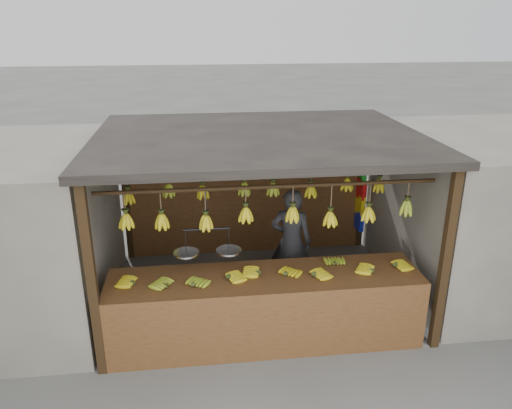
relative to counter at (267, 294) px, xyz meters
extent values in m
plane|color=#5B5B57|center=(0.06, 1.24, -0.72)|extent=(80.00, 80.00, 0.00)
cube|color=black|center=(-1.94, -0.26, 0.43)|extent=(0.10, 0.10, 2.30)
cube|color=black|center=(2.06, -0.26, 0.43)|extent=(0.10, 0.10, 2.30)
cube|color=black|center=(-1.94, 2.74, 0.43)|extent=(0.10, 0.10, 2.30)
cube|color=black|center=(2.06, 2.74, 0.43)|extent=(0.10, 0.10, 2.30)
cube|color=black|center=(0.06, 1.24, 1.63)|extent=(4.30, 3.30, 0.10)
cylinder|color=black|center=(0.06, 0.24, 1.28)|extent=(4.00, 0.05, 0.05)
cylinder|color=black|center=(0.06, 1.24, 1.28)|extent=(4.00, 0.05, 0.05)
cylinder|color=black|center=(0.06, 2.24, 1.28)|extent=(4.00, 0.05, 0.05)
cube|color=#57351A|center=(0.06, 2.74, 0.18)|extent=(4.00, 0.06, 1.80)
cube|color=slate|center=(3.66, 1.24, 0.43)|extent=(3.00, 3.00, 2.30)
cube|color=#57351A|center=(0.00, 0.14, 0.14)|extent=(3.81, 0.85, 0.08)
cube|color=#57351A|center=(0.00, -0.29, -0.27)|extent=(3.81, 0.04, 0.90)
cube|color=black|center=(-1.81, -0.24, -0.31)|extent=(0.07, 0.07, 0.82)
cube|color=black|center=(1.80, -0.24, -0.31)|extent=(0.07, 0.07, 0.82)
cube|color=black|center=(-1.81, 0.51, -0.31)|extent=(0.07, 0.07, 0.82)
cube|color=black|center=(1.80, 0.51, -0.31)|extent=(0.07, 0.07, 0.82)
ellipsoid|color=gold|center=(-1.56, 0.11, 0.21)|extent=(0.28, 0.24, 0.06)
ellipsoid|color=#92A523|center=(-1.17, -0.01, 0.21)|extent=(0.30, 0.29, 0.06)
ellipsoid|color=#92A523|center=(-0.86, -0.05, 0.21)|extent=(0.28, 0.30, 0.06)
ellipsoid|color=gold|center=(-0.45, 0.06, 0.21)|extent=(0.28, 0.25, 0.06)
ellipsoid|color=gold|center=(-0.08, 0.18, 0.21)|extent=(0.27, 0.22, 0.06)
ellipsoid|color=gold|center=(0.25, 0.07, 0.21)|extent=(0.29, 0.30, 0.06)
ellipsoid|color=gold|center=(0.58, 0.00, 0.21)|extent=(0.29, 0.26, 0.06)
ellipsoid|color=#92A523|center=(0.91, 0.27, 0.21)|extent=(0.20, 0.25, 0.06)
ellipsoid|color=gold|center=(1.31, 0.05, 0.21)|extent=(0.30, 0.28, 0.06)
ellipsoid|color=gold|center=(1.64, 0.12, 0.21)|extent=(0.27, 0.22, 0.06)
ellipsoid|color=gold|center=(-1.60, 0.25, 0.93)|extent=(0.16, 0.16, 0.28)
ellipsoid|color=gold|center=(-1.20, 0.26, 0.90)|extent=(0.16, 0.16, 0.28)
ellipsoid|color=gold|center=(-0.69, 0.23, 0.87)|extent=(0.16, 0.16, 0.28)
ellipsoid|color=gold|center=(-0.23, 0.21, 0.96)|extent=(0.16, 0.16, 0.28)
ellipsoid|color=gold|center=(0.33, 0.21, 0.93)|extent=(0.16, 0.16, 0.28)
ellipsoid|color=gold|center=(0.79, 0.21, 0.85)|extent=(0.16, 0.16, 0.28)
ellipsoid|color=gold|center=(1.27, 0.23, 0.88)|extent=(0.16, 0.16, 0.28)
ellipsoid|color=#92A523|center=(1.74, 0.23, 0.94)|extent=(0.16, 0.16, 0.28)
ellipsoid|color=gold|center=(-1.69, 1.21, 0.89)|extent=(0.16, 0.16, 0.28)
ellipsoid|color=#92A523|center=(-1.16, 1.27, 0.94)|extent=(0.16, 0.16, 0.28)
ellipsoid|color=gold|center=(-0.70, 1.24, 0.90)|extent=(0.16, 0.16, 0.28)
ellipsoid|color=#92A523|center=(-0.14, 1.24, 0.92)|extent=(0.16, 0.16, 0.28)
ellipsoid|color=#92A523|center=(0.25, 1.21, 0.92)|extent=(0.16, 0.16, 0.28)
ellipsoid|color=gold|center=(0.78, 1.20, 0.87)|extent=(0.16, 0.16, 0.28)
ellipsoid|color=gold|center=(1.31, 1.28, 0.92)|extent=(0.16, 0.16, 0.28)
ellipsoid|color=gold|center=(1.77, 1.25, 0.89)|extent=(0.16, 0.16, 0.28)
ellipsoid|color=#92A523|center=(-1.64, 2.20, 0.89)|extent=(0.16, 0.16, 0.28)
ellipsoid|color=gold|center=(-1.20, 2.23, 0.87)|extent=(0.16, 0.16, 0.28)
ellipsoid|color=#92A523|center=(-0.71, 2.22, 0.95)|extent=(0.16, 0.16, 0.28)
ellipsoid|color=gold|center=(-0.21, 2.28, 0.94)|extent=(0.16, 0.16, 0.28)
ellipsoid|color=#92A523|center=(0.30, 2.23, 0.93)|extent=(0.16, 0.16, 0.28)
ellipsoid|color=#92A523|center=(0.75, 2.23, 0.95)|extent=(0.16, 0.16, 0.28)
ellipsoid|color=gold|center=(1.26, 2.22, 0.88)|extent=(0.16, 0.16, 0.28)
ellipsoid|color=gold|center=(1.74, 2.24, 0.90)|extent=(0.16, 0.16, 0.28)
cylinder|color=black|center=(-0.68, 0.24, 1.03)|extent=(0.02, 0.02, 0.49)
cylinder|color=black|center=(-0.68, 0.24, 0.79)|extent=(0.55, 0.03, 0.02)
cylinder|color=silver|center=(-0.94, 0.23, 0.49)|extent=(0.30, 0.30, 0.02)
cylinder|color=silver|center=(-0.43, 0.24, 0.49)|extent=(0.30, 0.30, 0.02)
imported|color=#262628|center=(0.53, 1.25, 0.09)|extent=(0.68, 0.55, 1.61)
cube|color=#199926|center=(2.00, 2.59, 0.74)|extent=(0.08, 0.26, 0.34)
cube|color=red|center=(2.00, 2.59, 0.39)|extent=(0.08, 0.26, 0.34)
cube|color=yellow|center=(2.00, 2.59, 0.10)|extent=(0.08, 0.26, 0.34)
cube|color=#1426BF|center=(2.00, 2.59, -0.18)|extent=(0.08, 0.26, 0.34)
camera|label=1|loc=(-0.77, -5.17, 3.10)|focal=35.00mm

